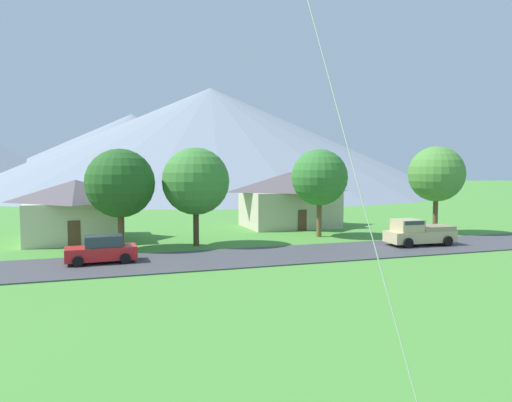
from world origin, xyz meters
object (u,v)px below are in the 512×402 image
at_px(tree_right_of_center, 196,181).
at_px(house_left_center, 289,199).
at_px(tree_center, 319,178).
at_px(pickup_truck_sand_west_side, 418,232).
at_px(tree_left_of_center, 120,183).
at_px(house_leftmost, 76,209).
at_px(tree_near_right, 436,174).
at_px(parked_car_red_west_end, 102,250).

bearing_deg(tree_right_of_center, house_left_center, 38.30).
xyz_separation_m(tree_center, pickup_truck_sand_west_side, (4.93, -6.96, -4.08)).
bearing_deg(tree_center, tree_left_of_center, -174.48).
distance_m(tree_left_of_center, tree_right_of_center, 5.51).
xyz_separation_m(tree_center, tree_right_of_center, (-11.06, -1.48, -0.22)).
xyz_separation_m(house_left_center, tree_center, (-0.26, -7.46, 2.26)).
distance_m(house_leftmost, tree_center, 20.54).
relative_size(house_leftmost, pickup_truck_sand_west_side, 1.56).
height_order(tree_right_of_center, pickup_truck_sand_west_side, tree_right_of_center).
distance_m(house_left_center, pickup_truck_sand_west_side, 15.27).
relative_size(tree_right_of_center, tree_near_right, 0.95).
distance_m(house_left_center, tree_center, 7.80).
distance_m(tree_right_of_center, parked_car_red_west_end, 9.39).
bearing_deg(house_left_center, pickup_truck_sand_west_side, -72.05).
bearing_deg(tree_left_of_center, tree_near_right, 0.01).
xyz_separation_m(house_leftmost, parked_car_red_west_end, (1.96, -11.00, -1.72)).
relative_size(parked_car_red_west_end, pickup_truck_sand_west_side, 0.81).
bearing_deg(tree_center, house_left_center, 88.00).
bearing_deg(house_leftmost, tree_right_of_center, -34.35).
bearing_deg(tree_near_right, parked_car_red_west_end, -170.40).
height_order(house_left_center, tree_left_of_center, tree_left_of_center).
xyz_separation_m(parked_car_red_west_end, pickup_truck_sand_west_side, (22.84, -0.50, 0.19)).
bearing_deg(tree_center, tree_right_of_center, -172.39).
height_order(tree_left_of_center, tree_center, tree_center).
bearing_deg(tree_center, house_leftmost, 167.12).
bearing_deg(pickup_truck_sand_west_side, parked_car_red_west_end, 178.74).
bearing_deg(parked_car_red_west_end, tree_center, 19.83).
bearing_deg(parked_car_red_west_end, tree_right_of_center, 36.03).
distance_m(house_left_center, tree_left_of_center, 19.22).
bearing_deg(tree_near_right, tree_left_of_center, -179.99).
height_order(house_leftmost, tree_right_of_center, tree_right_of_center).
relative_size(tree_left_of_center, tree_near_right, 0.92).
xyz_separation_m(house_leftmost, tree_near_right, (30.71, -6.14, 2.82)).
xyz_separation_m(tree_right_of_center, pickup_truck_sand_west_side, (15.99, -5.48, -3.86)).
bearing_deg(tree_center, parked_car_red_west_end, -160.17).
bearing_deg(parked_car_red_west_end, tree_near_right, 9.60).
xyz_separation_m(tree_near_right, parked_car_red_west_end, (-28.75, -4.86, -4.54)).
bearing_deg(tree_right_of_center, parked_car_red_west_end, -143.97).
xyz_separation_m(house_leftmost, tree_left_of_center, (3.30, -6.14, 2.24)).
height_order(house_left_center, tree_right_of_center, tree_right_of_center).
distance_m(house_leftmost, pickup_truck_sand_west_side, 27.39).
xyz_separation_m(tree_near_right, pickup_truck_sand_west_side, (-5.91, -5.36, -4.35)).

